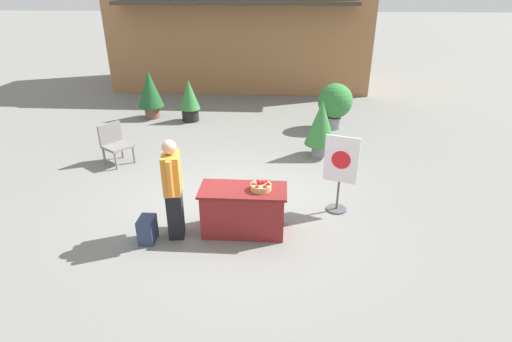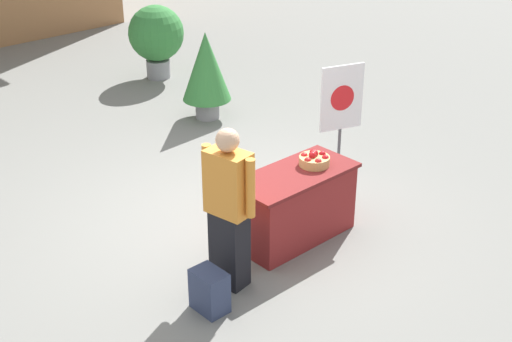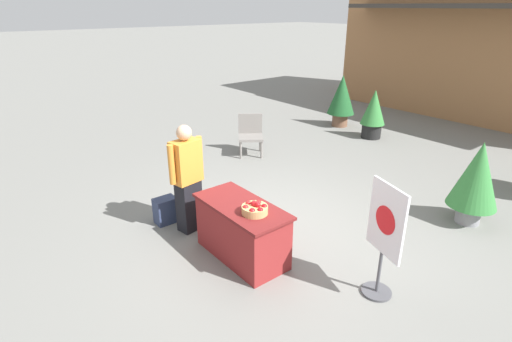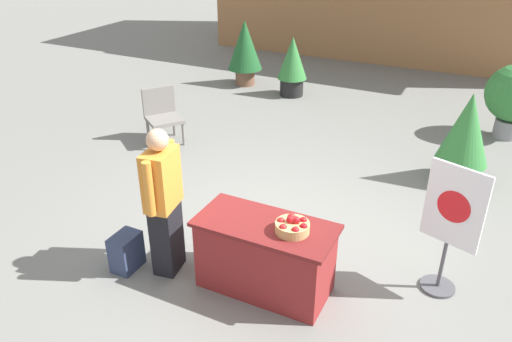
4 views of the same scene
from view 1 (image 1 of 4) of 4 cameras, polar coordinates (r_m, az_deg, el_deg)
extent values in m
plane|color=slate|center=(7.49, -3.79, -5.04)|extent=(120.00, 120.00, 0.00)
cube|color=#9E6B42|center=(16.80, -2.02, 21.07)|extent=(9.61, 3.91, 5.17)
cube|color=#38332D|center=(14.38, -3.07, 22.85)|extent=(8.17, 0.90, 0.12)
cube|color=maroon|center=(6.58, -1.82, -5.78)|extent=(1.32, 0.62, 0.75)
cube|color=maroon|center=(6.39, -1.87, -2.73)|extent=(1.41, 0.66, 0.04)
cylinder|color=tan|center=(6.33, 0.72, -2.29)|extent=(0.33, 0.33, 0.10)
sphere|color=#A30F14|center=(6.30, 1.78, -2.02)|extent=(0.08, 0.08, 0.08)
sphere|color=#A30F14|center=(6.39, 1.41, -1.61)|extent=(0.08, 0.08, 0.08)
sphere|color=red|center=(6.41, 0.29, -1.53)|extent=(0.08, 0.08, 0.08)
sphere|color=red|center=(6.31, -0.34, -1.97)|extent=(0.08, 0.08, 0.08)
sphere|color=red|center=(6.22, 0.18, -2.39)|extent=(0.08, 0.08, 0.08)
sphere|color=red|center=(6.22, 1.30, -2.38)|extent=(0.08, 0.08, 0.08)
sphere|color=red|center=(6.32, 0.79, -1.61)|extent=(0.08, 0.08, 0.08)
sphere|color=red|center=(6.32, 0.98, -1.61)|extent=(0.08, 0.08, 0.08)
sphere|color=red|center=(6.30, 0.49, -1.67)|extent=(0.08, 0.08, 0.08)
cube|color=black|center=(6.59, -11.43, -5.99)|extent=(0.29, 0.38, 0.80)
cube|color=orange|center=(6.26, -11.98, -0.33)|extent=(0.33, 0.46, 0.63)
sphere|color=tan|center=(6.09, -12.34, 3.35)|extent=(0.22, 0.22, 0.22)
cylinder|color=orange|center=(6.49, -11.81, 0.85)|extent=(0.09, 0.09, 0.58)
cylinder|color=orange|center=(6.02, -12.21, -1.17)|extent=(0.09, 0.09, 0.58)
cube|color=#2D3856|center=(6.65, -15.25, -8.07)|extent=(0.24, 0.34, 0.42)
cylinder|color=#4C4C51|center=(7.50, 11.41, -5.34)|extent=(0.36, 0.36, 0.03)
cylinder|color=#4C4C51|center=(7.36, 11.60, -3.39)|extent=(0.04, 0.04, 0.55)
cube|color=silver|center=(7.06, 12.08, 1.61)|extent=(0.57, 0.22, 0.85)
cylinder|color=red|center=(7.04, 12.05, 1.55)|extent=(0.32, 0.11, 0.33)
cylinder|color=gray|center=(9.61, -17.05, 2.21)|extent=(0.05, 0.05, 0.39)
cylinder|color=gray|center=(9.39, -19.39, 1.33)|extent=(0.05, 0.05, 0.39)
cylinder|color=gray|center=(9.98, -18.58, 2.86)|extent=(0.05, 0.05, 0.39)
cylinder|color=gray|center=(9.77, -20.87, 2.02)|extent=(0.05, 0.05, 0.39)
cube|color=gray|center=(9.60, -19.16, 3.35)|extent=(0.77, 0.77, 0.06)
cube|color=gray|center=(9.72, -20.16, 5.10)|extent=(0.37, 0.48, 0.46)
cylinder|color=brown|center=(12.86, -14.59, 8.16)|extent=(0.44, 0.44, 0.37)
cone|color=#1E5628|center=(12.68, -14.95, 11.28)|extent=(0.76, 0.76, 1.08)
cylinder|color=black|center=(12.32, -9.35, 7.93)|extent=(0.50, 0.50, 0.37)
cone|color=#337A38|center=(12.16, -9.56, 10.75)|extent=(0.62, 0.62, 0.88)
cylinder|color=gray|center=(9.72, 9.02, 3.03)|extent=(0.37, 0.37, 0.30)
cone|color=#337A38|center=(9.50, 9.29, 6.81)|extent=(0.74, 0.74, 1.04)
cylinder|color=gray|center=(11.72, 10.99, 6.78)|extent=(0.42, 0.42, 0.32)
sphere|color=#337A38|center=(11.54, 11.25, 9.81)|extent=(0.97, 0.97, 0.97)
camera|label=2|loc=(5.54, -79.49, 9.56)|focal=50.00mm
camera|label=3|loc=(4.30, 52.10, 8.41)|focal=28.00mm
camera|label=4|loc=(2.24, 36.60, 14.57)|focal=35.00mm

